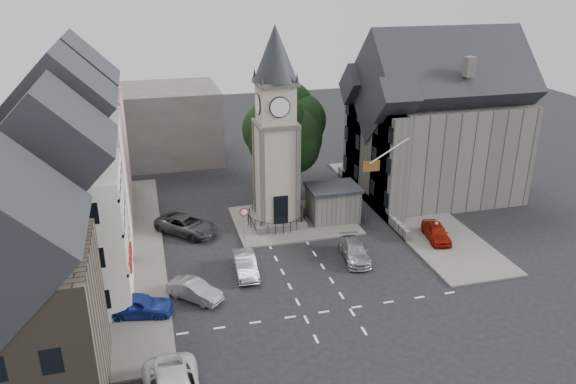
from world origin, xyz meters
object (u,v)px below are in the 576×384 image
object	(u,v)px
clock_tower	(276,130)
pedestrian	(435,230)
stone_shelter	(333,203)
car_west_blue	(137,305)
car_east_red	(436,232)

from	to	relation	value
clock_tower	pedestrian	bearing A→B (deg)	-27.52
stone_shelter	car_west_blue	xyz separation A→B (m)	(-16.30, -10.43, -0.80)
car_east_red	stone_shelter	bearing A→B (deg)	149.70
clock_tower	car_east_red	xyz separation A→B (m)	(11.50, -6.21, -7.45)
clock_tower	stone_shelter	xyz separation A→B (m)	(4.80, -0.49, -6.57)
car_west_blue	pedestrian	xyz separation A→B (m)	(23.00, 4.93, -0.00)
stone_shelter	car_east_red	bearing A→B (deg)	-40.47
car_east_red	clock_tower	bearing A→B (deg)	161.81
clock_tower	pedestrian	xyz separation A→B (m)	(11.50, -5.99, -7.38)
car_east_red	pedestrian	xyz separation A→B (m)	(0.00, 0.22, 0.07)
clock_tower	car_east_red	world-z (taller)	clock_tower
stone_shelter	pedestrian	size ratio (longest dim) A/B	2.90
clock_tower	car_west_blue	xyz separation A→B (m)	(-11.50, -10.92, -7.38)
pedestrian	stone_shelter	bearing A→B (deg)	-71.55
clock_tower	car_east_red	size ratio (longest dim) A/B	4.15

